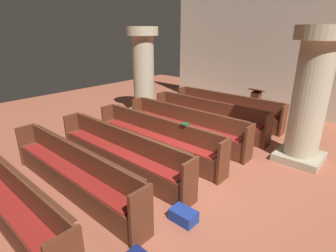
{
  "coord_description": "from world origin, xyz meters",
  "views": [
    {
      "loc": [
        3.17,
        -4.09,
        3.01
      ],
      "look_at": [
        -0.92,
        0.52,
        0.75
      ],
      "focal_mm": 28.36,
      "sensor_mm": 36.0,
      "label": 1
    }
  ],
  "objects_px": {
    "pew_row_0": "(226,107)",
    "pew_row_3": "(156,136)",
    "pew_row_2": "(185,124)",
    "pillar_aisle_side": "(310,95)",
    "lectern": "(255,106)",
    "pew_row_4": "(120,151)",
    "pew_row_6": "(6,197)",
    "hymn_book": "(185,124)",
    "pew_row_5": "(72,170)",
    "kneeler_box_blue": "(184,216)",
    "pillar_far_side": "(143,70)",
    "pew_row_1": "(208,115)"
  },
  "relations": [
    {
      "from": "pew_row_0",
      "to": "pew_row_3",
      "type": "xyz_separation_m",
      "value": [
        0.0,
        -3.44,
        0.0
      ]
    },
    {
      "from": "pew_row_2",
      "to": "pew_row_3",
      "type": "distance_m",
      "value": 1.15
    },
    {
      "from": "pillar_aisle_side",
      "to": "lectern",
      "type": "relative_size",
      "value": 2.86
    },
    {
      "from": "pew_row_4",
      "to": "pillar_aisle_side",
      "type": "distance_m",
      "value": 4.42
    },
    {
      "from": "pew_row_4",
      "to": "pillar_aisle_side",
      "type": "relative_size",
      "value": 1.26
    },
    {
      "from": "pew_row_2",
      "to": "lectern",
      "type": "height_order",
      "value": "lectern"
    },
    {
      "from": "pew_row_6",
      "to": "hymn_book",
      "type": "relative_size",
      "value": 20.22
    },
    {
      "from": "pillar_aisle_side",
      "to": "hymn_book",
      "type": "relative_size",
      "value": 15.99
    },
    {
      "from": "pew_row_2",
      "to": "pew_row_5",
      "type": "xyz_separation_m",
      "value": [
        0.0,
        -3.44,
        0.0
      ]
    },
    {
      "from": "kneeler_box_blue",
      "to": "pew_row_3",
      "type": "bearing_deg",
      "value": 143.76
    },
    {
      "from": "pew_row_3",
      "to": "pew_row_6",
      "type": "bearing_deg",
      "value": -90.0
    },
    {
      "from": "pillar_far_side",
      "to": "pew_row_1",
      "type": "bearing_deg",
      "value": 1.22
    },
    {
      "from": "pew_row_5",
      "to": "pew_row_6",
      "type": "xyz_separation_m",
      "value": [
        0.0,
        -1.15,
        0.0
      ]
    },
    {
      "from": "pew_row_0",
      "to": "pew_row_1",
      "type": "relative_size",
      "value": 1.0
    },
    {
      "from": "pew_row_2",
      "to": "pew_row_3",
      "type": "relative_size",
      "value": 1.0
    },
    {
      "from": "pew_row_6",
      "to": "hymn_book",
      "type": "bearing_deg",
      "value": 78.26
    },
    {
      "from": "pew_row_0",
      "to": "pillar_aisle_side",
      "type": "xyz_separation_m",
      "value": [
        2.82,
        -1.38,
        1.11
      ]
    },
    {
      "from": "pew_row_1",
      "to": "lectern",
      "type": "relative_size",
      "value": 3.61
    },
    {
      "from": "hymn_book",
      "to": "kneeler_box_blue",
      "type": "bearing_deg",
      "value": -52.32
    },
    {
      "from": "pew_row_0",
      "to": "pew_row_2",
      "type": "bearing_deg",
      "value": -90.0
    },
    {
      "from": "pew_row_5",
      "to": "lectern",
      "type": "bearing_deg",
      "value": 85.01
    },
    {
      "from": "hymn_book",
      "to": "kneeler_box_blue",
      "type": "relative_size",
      "value": 0.44
    },
    {
      "from": "lectern",
      "to": "hymn_book",
      "type": "xyz_separation_m",
      "value": [
        0.17,
        -4.23,
        0.49
      ]
    },
    {
      "from": "pew_row_1",
      "to": "pillar_far_side",
      "type": "relative_size",
      "value": 1.26
    },
    {
      "from": "kneeler_box_blue",
      "to": "pew_row_6",
      "type": "bearing_deg",
      "value": -137.4
    },
    {
      "from": "pew_row_6",
      "to": "lectern",
      "type": "relative_size",
      "value": 3.61
    },
    {
      "from": "pew_row_6",
      "to": "pillar_aisle_side",
      "type": "bearing_deg",
      "value": 62.88
    },
    {
      "from": "pew_row_0",
      "to": "lectern",
      "type": "relative_size",
      "value": 3.61
    },
    {
      "from": "pew_row_4",
      "to": "kneeler_box_blue",
      "type": "xyz_separation_m",
      "value": [
        2.08,
        -0.38,
        -0.4
      ]
    },
    {
      "from": "pew_row_1",
      "to": "pew_row_6",
      "type": "bearing_deg",
      "value": -90.0
    },
    {
      "from": "pew_row_2",
      "to": "pew_row_4",
      "type": "distance_m",
      "value": 2.3
    },
    {
      "from": "pew_row_0",
      "to": "hymn_book",
      "type": "bearing_deg",
      "value": -76.92
    },
    {
      "from": "hymn_book",
      "to": "pew_row_1",
      "type": "bearing_deg",
      "value": 109.76
    },
    {
      "from": "pew_row_5",
      "to": "pew_row_4",
      "type": "bearing_deg",
      "value": 90.0
    },
    {
      "from": "pew_row_6",
      "to": "pew_row_5",
      "type": "bearing_deg",
      "value": 90.0
    },
    {
      "from": "pew_row_5",
      "to": "pillar_aisle_side",
      "type": "relative_size",
      "value": 1.26
    },
    {
      "from": "pew_row_2",
      "to": "pillar_aisle_side",
      "type": "bearing_deg",
      "value": 18.04
    },
    {
      "from": "lectern",
      "to": "kneeler_box_blue",
      "type": "bearing_deg",
      "value": -75.86
    },
    {
      "from": "hymn_book",
      "to": "pillar_far_side",
      "type": "bearing_deg",
      "value": 149.92
    },
    {
      "from": "pillar_aisle_side",
      "to": "pew_row_1",
      "type": "bearing_deg",
      "value": 175.37
    },
    {
      "from": "pew_row_6",
      "to": "pillar_aisle_side",
      "type": "height_order",
      "value": "pillar_aisle_side"
    },
    {
      "from": "pew_row_4",
      "to": "pew_row_3",
      "type": "bearing_deg",
      "value": 90.0
    },
    {
      "from": "hymn_book",
      "to": "pew_row_5",
      "type": "bearing_deg",
      "value": -106.89
    },
    {
      "from": "kneeler_box_blue",
      "to": "hymn_book",
      "type": "bearing_deg",
      "value": 127.68
    },
    {
      "from": "pillar_far_side",
      "to": "pew_row_6",
      "type": "bearing_deg",
      "value": -63.98
    },
    {
      "from": "pew_row_6",
      "to": "pillar_far_side",
      "type": "height_order",
      "value": "pillar_far_side"
    },
    {
      "from": "pew_row_4",
      "to": "pew_row_5",
      "type": "distance_m",
      "value": 1.15
    },
    {
      "from": "pew_row_5",
      "to": "pew_row_1",
      "type": "bearing_deg",
      "value": 90.0
    },
    {
      "from": "pew_row_2",
      "to": "pew_row_5",
      "type": "distance_m",
      "value": 3.44
    },
    {
      "from": "pew_row_5",
      "to": "pillar_aisle_side",
      "type": "height_order",
      "value": "pillar_aisle_side"
    }
  ]
}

